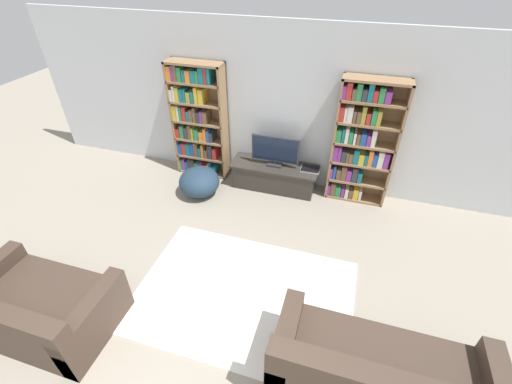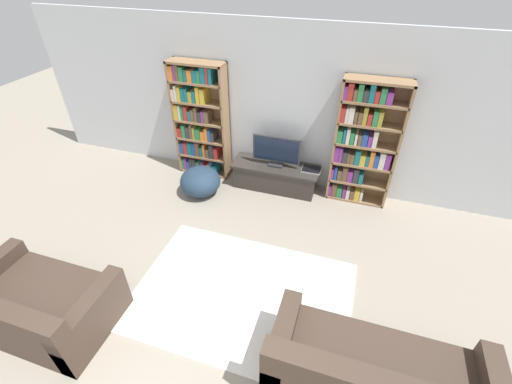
{
  "view_description": "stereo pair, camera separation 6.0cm",
  "coord_description": "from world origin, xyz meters",
  "px_view_note": "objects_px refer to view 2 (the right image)",
  "views": [
    {
      "loc": [
        1.07,
        -0.77,
        3.45
      ],
      "look_at": [
        -0.01,
        2.78,
        0.7
      ],
      "focal_mm": 24.0,
      "sensor_mm": 36.0,
      "label": 1
    },
    {
      "loc": [
        1.13,
        -0.75,
        3.45
      ],
      "look_at": [
        -0.01,
        2.78,
        0.7
      ],
      "focal_mm": 24.0,
      "sensor_mm": 36.0,
      "label": 2
    }
  ],
  "objects_px": {
    "laptop": "(311,170)",
    "couch_left_sectional": "(39,306)",
    "bookshelf_right": "(362,144)",
    "bookshelf_left": "(199,122)",
    "couch_right_sofa": "(377,382)",
    "tv_stand": "(275,176)",
    "television": "(276,151)",
    "beanbag_ottoman": "(200,181)"
  },
  "relations": [
    {
      "from": "laptop",
      "to": "beanbag_ottoman",
      "type": "xyz_separation_m",
      "value": [
        -1.72,
        -0.58,
        -0.22
      ]
    },
    {
      "from": "television",
      "to": "laptop",
      "type": "relative_size",
      "value": 2.55
    },
    {
      "from": "tv_stand",
      "to": "laptop",
      "type": "bearing_deg",
      "value": 3.37
    },
    {
      "from": "bookshelf_right",
      "to": "television",
      "type": "distance_m",
      "value": 1.32
    },
    {
      "from": "bookshelf_left",
      "to": "couch_right_sofa",
      "type": "distance_m",
      "value": 4.47
    },
    {
      "from": "television",
      "to": "couch_right_sofa",
      "type": "bearing_deg",
      "value": -59.83
    },
    {
      "from": "bookshelf_right",
      "to": "couch_left_sectional",
      "type": "bearing_deg",
      "value": -131.86
    },
    {
      "from": "television",
      "to": "beanbag_ottoman",
      "type": "height_order",
      "value": "television"
    },
    {
      "from": "television",
      "to": "couch_left_sectional",
      "type": "distance_m",
      "value": 3.75
    },
    {
      "from": "bookshelf_right",
      "to": "couch_left_sectional",
      "type": "relative_size",
      "value": 1.26
    },
    {
      "from": "television",
      "to": "couch_right_sofa",
      "type": "xyz_separation_m",
      "value": [
        1.75,
        -3.0,
        -0.41
      ]
    },
    {
      "from": "tv_stand",
      "to": "couch_right_sofa",
      "type": "bearing_deg",
      "value": -59.77
    },
    {
      "from": "bookshelf_left",
      "to": "couch_left_sectional",
      "type": "height_order",
      "value": "bookshelf_left"
    },
    {
      "from": "bookshelf_right",
      "to": "tv_stand",
      "type": "bearing_deg",
      "value": -174.63
    },
    {
      "from": "tv_stand",
      "to": "couch_left_sectional",
      "type": "height_order",
      "value": "couch_left_sectional"
    },
    {
      "from": "beanbag_ottoman",
      "to": "couch_right_sofa",
      "type": "bearing_deg",
      "value": -40.43
    },
    {
      "from": "tv_stand",
      "to": "television",
      "type": "xyz_separation_m",
      "value": [
        0.0,
        0.01,
        0.49
      ]
    },
    {
      "from": "couch_right_sofa",
      "to": "bookshelf_right",
      "type": "bearing_deg",
      "value": 98.43
    },
    {
      "from": "tv_stand",
      "to": "bookshelf_left",
      "type": "bearing_deg",
      "value": 175.09
    },
    {
      "from": "couch_right_sofa",
      "to": "tv_stand",
      "type": "bearing_deg",
      "value": 120.23
    },
    {
      "from": "bookshelf_left",
      "to": "couch_right_sofa",
      "type": "bearing_deg",
      "value": -44.85
    },
    {
      "from": "couch_right_sofa",
      "to": "beanbag_ottoman",
      "type": "relative_size",
      "value": 2.92
    },
    {
      "from": "tv_stand",
      "to": "couch_right_sofa",
      "type": "relative_size",
      "value": 0.74
    },
    {
      "from": "couch_right_sofa",
      "to": "couch_left_sectional",
      "type": "bearing_deg",
      "value": -175.46
    },
    {
      "from": "bookshelf_left",
      "to": "tv_stand",
      "type": "height_order",
      "value": "bookshelf_left"
    },
    {
      "from": "bookshelf_left",
      "to": "tv_stand",
      "type": "bearing_deg",
      "value": -4.91
    },
    {
      "from": "bookshelf_left",
      "to": "laptop",
      "type": "relative_size",
      "value": 6.42
    },
    {
      "from": "laptop",
      "to": "couch_left_sectional",
      "type": "distance_m",
      "value": 4.06
    },
    {
      "from": "laptop",
      "to": "couch_right_sofa",
      "type": "bearing_deg",
      "value": -69.11
    },
    {
      "from": "tv_stand",
      "to": "beanbag_ottoman",
      "type": "xyz_separation_m",
      "value": [
        -1.13,
        -0.54,
        0.01
      ]
    },
    {
      "from": "laptop",
      "to": "television",
      "type": "bearing_deg",
      "value": -177.4
    },
    {
      "from": "bookshelf_right",
      "to": "beanbag_ottoman",
      "type": "height_order",
      "value": "bookshelf_right"
    },
    {
      "from": "bookshelf_left",
      "to": "television",
      "type": "distance_m",
      "value": 1.41
    },
    {
      "from": "bookshelf_right",
      "to": "couch_right_sofa",
      "type": "bearing_deg",
      "value": -81.57
    },
    {
      "from": "laptop",
      "to": "couch_left_sectional",
      "type": "bearing_deg",
      "value": -125.35
    },
    {
      "from": "laptop",
      "to": "bookshelf_right",
      "type": "bearing_deg",
      "value": 7.07
    },
    {
      "from": "bookshelf_left",
      "to": "bookshelf_right",
      "type": "bearing_deg",
      "value": 0.04
    },
    {
      "from": "television",
      "to": "beanbag_ottoman",
      "type": "xyz_separation_m",
      "value": [
        -1.13,
        -0.55,
        -0.48
      ]
    },
    {
      "from": "bookshelf_right",
      "to": "bookshelf_left",
      "type": "bearing_deg",
      "value": -179.96
    },
    {
      "from": "beanbag_ottoman",
      "to": "tv_stand",
      "type": "bearing_deg",
      "value": 25.51
    },
    {
      "from": "tv_stand",
      "to": "couch_left_sectional",
      "type": "bearing_deg",
      "value": -118.23
    },
    {
      "from": "couch_left_sectional",
      "to": "couch_right_sofa",
      "type": "xyz_separation_m",
      "value": [
        3.5,
        0.28,
        0.04
      ]
    }
  ]
}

